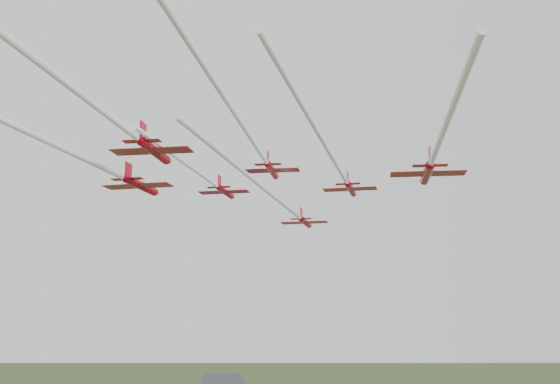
{
  "coord_description": "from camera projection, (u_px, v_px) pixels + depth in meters",
  "views": [
    {
      "loc": [
        -7.97,
        -101.24,
        40.2
      ],
      "look_at": [
        1.25,
        -0.56,
        60.72
      ],
      "focal_mm": 45.0,
      "sensor_mm": 36.0,
      "label": 1
    }
  ],
  "objects": [
    {
      "name": "jet_row3_right",
      "position": [
        435.0,
        153.0,
        81.5
      ],
      "size": [
        14.45,
        50.31,
        2.91
      ],
      "rotation": [
        0.0,
        0.0,
        -0.21
      ],
      "color": "#A90114"
    },
    {
      "name": "jet_row2_right",
      "position": [
        335.0,
        162.0,
        89.34
      ],
      "size": [
        21.54,
        60.64,
        2.41
      ],
      "rotation": [
        0.0,
        0.0,
        -0.3
      ],
      "color": "#A90114"
    },
    {
      "name": "jet_row3_left",
      "position": [
        85.0,
        159.0,
        84.51
      ],
      "size": [
        23.8,
        61.25,
        2.94
      ],
      "rotation": [
        0.0,
        0.0,
        -0.33
      ],
      "color": "#A90114"
    },
    {
      "name": "jet_row3_mid",
      "position": [
        247.0,
        133.0,
        78.67
      ],
      "size": [
        17.81,
        64.31,
        2.35
      ],
      "rotation": [
        0.0,
        0.0,
        -0.23
      ],
      "color": "#A90114"
    },
    {
      "name": "jet_row2_left",
      "position": [
        209.0,
        180.0,
        103.92
      ],
      "size": [
        14.71,
        40.67,
        2.42
      ],
      "rotation": [
        0.0,
        0.0,
        -0.29
      ],
      "color": "#A90114"
    },
    {
      "name": "jet_lead",
      "position": [
        281.0,
        202.0,
        102.96
      ],
      "size": [
        23.19,
        63.94,
        2.41
      ],
      "rotation": [
        0.0,
        0.0,
        -0.31
      ],
      "color": "#A90114"
    },
    {
      "name": "jet_row4_left",
      "position": [
        97.0,
        107.0,
        68.93
      ],
      "size": [
        20.05,
        65.65,
        2.95
      ],
      "rotation": [
        0.0,
        0.0,
        -0.25
      ],
      "color": "#A90114"
    }
  ]
}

